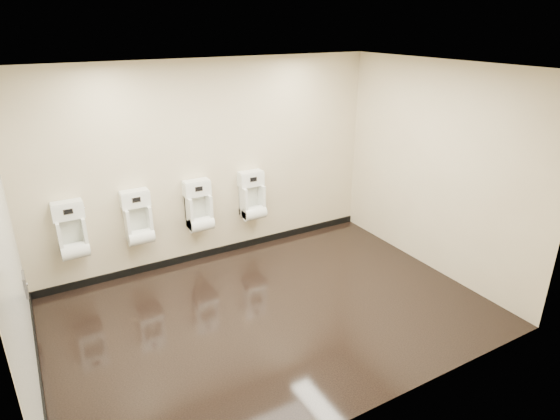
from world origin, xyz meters
The scene contains 14 objects.
ground centered at (0.00, 0.00, 0.00)m, with size 5.00×3.50×0.00m, color black.
ceiling centered at (0.00, 0.00, 2.80)m, with size 5.00×3.50×0.00m, color silver.
back_wall centered at (0.00, 1.75, 1.40)m, with size 5.00×0.02×2.80m, color beige.
front_wall centered at (0.00, -1.75, 1.40)m, with size 5.00×0.02×2.80m, color beige.
left_wall centered at (-2.50, 0.00, 1.40)m, with size 0.02×3.50×2.80m, color beige.
right_wall centered at (2.50, 0.00, 1.40)m, with size 0.02×3.50×2.80m, color beige.
tile_overlay_left centered at (-2.50, 0.00, 1.40)m, with size 0.01×3.50×2.80m, color white.
skirting_back centered at (0.00, 1.74, 0.05)m, with size 5.00×0.02×0.10m, color black.
skirting_left centered at (-2.49, 0.00, 0.05)m, with size 0.02×3.50×0.10m, color black.
access_panel centered at (-2.48, 1.20, 0.50)m, with size 0.04×0.25×0.25m.
urinal_0 centered at (-1.89, 1.63, 0.81)m, with size 0.37×0.28×0.70m.
urinal_1 centered at (-1.09, 1.63, 0.81)m, with size 0.37×0.28×0.70m.
urinal_2 centered at (-0.25, 1.63, 0.81)m, with size 0.37×0.28×0.70m.
urinal_3 centered at (0.57, 1.63, 0.81)m, with size 0.37×0.28×0.70m.
Camera 1 is at (-2.23, -4.14, 3.24)m, focal length 30.00 mm.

